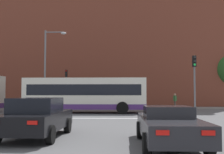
{
  "coord_description": "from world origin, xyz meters",
  "views": [
    {
      "loc": [
        0.97,
        -3.66,
        1.72
      ],
      "look_at": [
        0.18,
        18.12,
        2.95
      ],
      "focal_mm": 45.0,
      "sensor_mm": 36.0,
      "label": 1
    }
  ],
  "objects_px": {
    "bus_crossing_lead": "(85,94)",
    "car_roadster_right": "(168,125)",
    "traffic_light_near_right": "(195,76)",
    "pedestrian_walking_west": "(175,99)",
    "pedestrian_waiting": "(86,99)",
    "pedestrian_walking_east": "(117,99)",
    "street_lamp_junction": "(49,62)",
    "traffic_light_far_left": "(66,82)",
    "car_saloon_left": "(36,117)"
  },
  "relations": [
    {
      "from": "bus_crossing_lead",
      "to": "car_roadster_right",
      "type": "bearing_deg",
      "value": -162.54
    },
    {
      "from": "traffic_light_near_right",
      "to": "pedestrian_walking_west",
      "type": "bearing_deg",
      "value": 85.73
    },
    {
      "from": "bus_crossing_lead",
      "to": "pedestrian_waiting",
      "type": "height_order",
      "value": "bus_crossing_lead"
    },
    {
      "from": "pedestrian_walking_east",
      "to": "pedestrian_walking_west",
      "type": "relative_size",
      "value": 1.06
    },
    {
      "from": "pedestrian_walking_west",
      "to": "street_lamp_junction",
      "type": "bearing_deg",
      "value": 99.06
    },
    {
      "from": "pedestrian_waiting",
      "to": "pedestrian_walking_west",
      "type": "bearing_deg",
      "value": 52.57
    },
    {
      "from": "traffic_light_far_left",
      "to": "bus_crossing_lead",
      "type": "bearing_deg",
      "value": -67.54
    },
    {
      "from": "bus_crossing_lead",
      "to": "pedestrian_walking_east",
      "type": "distance_m",
      "value": 8.29
    },
    {
      "from": "pedestrian_waiting",
      "to": "pedestrian_walking_east",
      "type": "relative_size",
      "value": 0.94
    },
    {
      "from": "car_roadster_right",
      "to": "traffic_light_near_right",
      "type": "bearing_deg",
      "value": 71.29
    },
    {
      "from": "bus_crossing_lead",
      "to": "pedestrian_walking_west",
      "type": "height_order",
      "value": "bus_crossing_lead"
    },
    {
      "from": "car_roadster_right",
      "to": "bus_crossing_lead",
      "type": "distance_m",
      "value": 15.64
    },
    {
      "from": "traffic_light_far_left",
      "to": "pedestrian_walking_east",
      "type": "height_order",
      "value": "traffic_light_far_left"
    },
    {
      "from": "pedestrian_walking_east",
      "to": "pedestrian_walking_west",
      "type": "bearing_deg",
      "value": -160.23
    },
    {
      "from": "bus_crossing_lead",
      "to": "traffic_light_near_right",
      "type": "xyz_separation_m",
      "value": [
        8.33,
        -4.08,
        1.34
      ]
    },
    {
      "from": "car_roadster_right",
      "to": "bus_crossing_lead",
      "type": "relative_size",
      "value": 0.47
    },
    {
      "from": "car_roadster_right",
      "to": "pedestrian_waiting",
      "type": "xyz_separation_m",
      "value": [
        -5.73,
        23.46,
        0.29
      ]
    },
    {
      "from": "car_saloon_left",
      "to": "traffic_light_far_left",
      "type": "xyz_separation_m",
      "value": [
        -3.15,
        21.35,
        2.17
      ]
    },
    {
      "from": "traffic_light_far_left",
      "to": "street_lamp_junction",
      "type": "height_order",
      "value": "street_lamp_junction"
    },
    {
      "from": "car_saloon_left",
      "to": "pedestrian_walking_east",
      "type": "relative_size",
      "value": 2.57
    },
    {
      "from": "pedestrian_waiting",
      "to": "traffic_light_near_right",
      "type": "bearing_deg",
      "value": -0.82
    },
    {
      "from": "traffic_light_far_left",
      "to": "pedestrian_walking_east",
      "type": "xyz_separation_m",
      "value": [
        5.87,
        -0.12,
        -1.92
      ]
    },
    {
      "from": "traffic_light_far_left",
      "to": "pedestrian_walking_west",
      "type": "relative_size",
      "value": 2.68
    },
    {
      "from": "traffic_light_far_left",
      "to": "car_saloon_left",
      "type": "bearing_deg",
      "value": -81.59
    },
    {
      "from": "car_saloon_left",
      "to": "pedestrian_waiting",
      "type": "xyz_separation_m",
      "value": [
        -0.9,
        21.93,
        0.18
      ]
    },
    {
      "from": "traffic_light_near_right",
      "to": "pedestrian_walking_east",
      "type": "distance_m",
      "value": 13.38
    },
    {
      "from": "bus_crossing_lead",
      "to": "pedestrian_walking_west",
      "type": "xyz_separation_m",
      "value": [
        9.27,
        8.55,
        -0.64
      ]
    },
    {
      "from": "street_lamp_junction",
      "to": "traffic_light_far_left",
      "type": "bearing_deg",
      "value": 87.25
    },
    {
      "from": "bus_crossing_lead",
      "to": "traffic_light_far_left",
      "type": "relative_size",
      "value": 2.35
    },
    {
      "from": "street_lamp_junction",
      "to": "pedestrian_walking_west",
      "type": "distance_m",
      "value": 15.19
    },
    {
      "from": "car_saloon_left",
      "to": "car_roadster_right",
      "type": "relative_size",
      "value": 0.92
    },
    {
      "from": "bus_crossing_lead",
      "to": "pedestrian_walking_west",
      "type": "relative_size",
      "value": 6.29
    },
    {
      "from": "car_roadster_right",
      "to": "traffic_light_near_right",
      "type": "distance_m",
      "value": 11.64
    },
    {
      "from": "bus_crossing_lead",
      "to": "street_lamp_junction",
      "type": "distance_m",
      "value": 4.86
    },
    {
      "from": "pedestrian_walking_east",
      "to": "car_roadster_right",
      "type": "bearing_deg",
      "value": 109.17
    },
    {
      "from": "traffic_light_far_left",
      "to": "pedestrian_walking_east",
      "type": "distance_m",
      "value": 6.18
    },
    {
      "from": "traffic_light_far_left",
      "to": "pedestrian_walking_west",
      "type": "bearing_deg",
      "value": 2.62
    },
    {
      "from": "traffic_light_far_left",
      "to": "pedestrian_waiting",
      "type": "bearing_deg",
      "value": 14.6
    },
    {
      "from": "car_roadster_right",
      "to": "traffic_light_far_left",
      "type": "relative_size",
      "value": 1.1
    },
    {
      "from": "car_saloon_left",
      "to": "traffic_light_near_right",
      "type": "height_order",
      "value": "traffic_light_near_right"
    },
    {
      "from": "traffic_light_far_left",
      "to": "pedestrian_waiting",
      "type": "height_order",
      "value": "traffic_light_far_left"
    },
    {
      "from": "traffic_light_near_right",
      "to": "pedestrian_walking_west",
      "type": "xyz_separation_m",
      "value": [
        0.94,
        12.63,
        -1.98
      ]
    },
    {
      "from": "car_roadster_right",
      "to": "pedestrian_walking_west",
      "type": "height_order",
      "value": "pedestrian_walking_west"
    },
    {
      "from": "traffic_light_near_right",
      "to": "bus_crossing_lead",
      "type": "bearing_deg",
      "value": 153.91
    },
    {
      "from": "car_roadster_right",
      "to": "street_lamp_junction",
      "type": "xyz_separation_m",
      "value": [
        -8.3,
        16.25,
        3.88
      ]
    },
    {
      "from": "traffic_light_far_left",
      "to": "pedestrian_walking_east",
      "type": "relative_size",
      "value": 2.53
    },
    {
      "from": "street_lamp_junction",
      "to": "pedestrian_walking_east",
      "type": "distance_m",
      "value": 9.64
    },
    {
      "from": "traffic_light_near_right",
      "to": "pedestrian_walking_west",
      "type": "distance_m",
      "value": 12.81
    },
    {
      "from": "car_roadster_right",
      "to": "pedestrian_walking_east",
      "type": "height_order",
      "value": "pedestrian_walking_east"
    },
    {
      "from": "car_saloon_left",
      "to": "car_roadster_right",
      "type": "distance_m",
      "value": 5.06
    }
  ]
}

